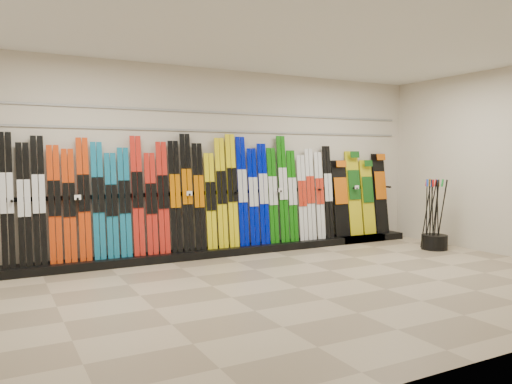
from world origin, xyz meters
TOP-DOWN VIEW (x-y plane):
  - floor at (0.00, 0.00)m, footprint 8.00×8.00m
  - back_wall at (0.00, 2.50)m, footprint 8.00×0.00m
  - ceiling at (0.00, 0.00)m, footprint 8.00×8.00m
  - ski_rack_base at (0.22, 2.28)m, footprint 8.00×0.40m
  - skis at (-0.47, 2.32)m, footprint 5.37×0.21m
  - snowboards at (2.92, 2.35)m, footprint 1.27×0.24m
  - pole_bin at (3.43, 1.02)m, footprint 0.43×0.43m
  - ski_poles at (3.41, 1.03)m, footprint 0.33×0.36m
  - slatwall_rail_0 at (0.00, 2.48)m, footprint 7.60×0.02m
  - slatwall_rail_1 at (0.00, 2.48)m, footprint 7.60×0.02m

SIDE VIEW (x-z plane):
  - floor at x=0.00m, z-range 0.00..0.00m
  - ski_rack_base at x=0.22m, z-range 0.00..0.12m
  - pole_bin at x=3.43m, z-range 0.00..0.25m
  - ski_poles at x=3.41m, z-range 0.02..1.20m
  - snowboards at x=2.92m, z-range 0.07..1.64m
  - skis at x=-0.47m, z-range 0.04..1.87m
  - back_wall at x=0.00m, z-range -2.50..5.50m
  - slatwall_rail_0 at x=0.00m, z-range 1.98..2.02m
  - slatwall_rail_1 at x=0.00m, z-range 2.28..2.31m
  - ceiling at x=0.00m, z-range 3.00..3.00m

